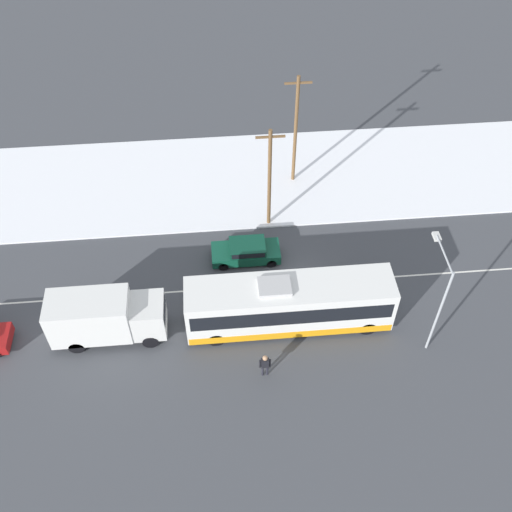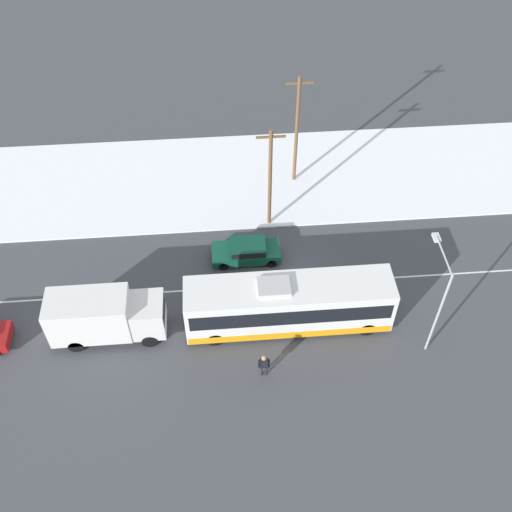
{
  "view_description": "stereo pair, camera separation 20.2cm",
  "coord_description": "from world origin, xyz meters",
  "views": [
    {
      "loc": [
        -4.81,
        -23.63,
        28.69
      ],
      "look_at": [
        -2.58,
        1.27,
        1.4
      ],
      "focal_mm": 42.0,
      "sensor_mm": 36.0,
      "label": 1
    },
    {
      "loc": [
        -4.61,
        -23.65,
        28.69
      ],
      "look_at": [
        -2.58,
        1.27,
        1.4
      ],
      "focal_mm": 42.0,
      "sensor_mm": 36.0,
      "label": 2
    }
  ],
  "objects": [
    {
      "name": "city_bus",
      "position": [
        -1.06,
        -2.94,
        1.74
      ],
      "size": [
        11.74,
        2.57,
        3.56
      ],
      "color": "white",
      "rests_on": "ground_plane"
    },
    {
      "name": "snow_lot",
      "position": [
        0.0,
        10.27,
        0.06
      ],
      "size": [
        80.0,
        10.41,
        0.12
      ],
      "color": "white",
      "rests_on": "ground_plane"
    },
    {
      "name": "pedestrian_at_stop",
      "position": [
        -2.77,
        -6.32,
        1.09
      ],
      "size": [
        0.64,
        0.28,
        1.78
      ],
      "color": "#23232D",
      "rests_on": "ground_plane"
    },
    {
      "name": "streetlamp",
      "position": [
        6.58,
        -4.68,
        4.24
      ],
      "size": [
        0.36,
        3.08,
        6.51
      ],
      "color": "#9EA3A8",
      "rests_on": "ground_plane"
    },
    {
      "name": "sedan_car",
      "position": [
        -3.1,
        2.36,
        0.75
      ],
      "size": [
        4.36,
        1.8,
        1.36
      ],
      "rotation": [
        0.0,
        0.0,
        3.14
      ],
      "color": "#0F4733",
      "rests_on": "ground_plane"
    },
    {
      "name": "box_truck",
      "position": [
        -11.48,
        -2.86,
        1.73
      ],
      "size": [
        6.43,
        2.3,
        3.16
      ],
      "color": "silver",
      "rests_on": "ground_plane"
    },
    {
      "name": "utility_pole_snowlot",
      "position": [
        0.91,
        9.87,
        4.46
      ],
      "size": [
        1.8,
        0.24,
        8.55
      ],
      "color": "brown",
      "rests_on": "ground_plane"
    },
    {
      "name": "ground_plane",
      "position": [
        0.0,
        0.0,
        0.0
      ],
      "size": [
        120.0,
        120.0,
        0.0
      ],
      "primitive_type": "plane",
      "color": "#424449"
    },
    {
      "name": "utility_pole_roadside",
      "position": [
        -1.34,
        5.49,
        4.04
      ],
      "size": [
        1.8,
        0.24,
        7.71
      ],
      "color": "brown",
      "rests_on": "ground_plane"
    },
    {
      "name": "lane_marking_center",
      "position": [
        0.0,
        0.0,
        0.0
      ],
      "size": [
        60.0,
        0.12,
        0.0
      ],
      "color": "silver",
      "rests_on": "ground_plane"
    }
  ]
}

